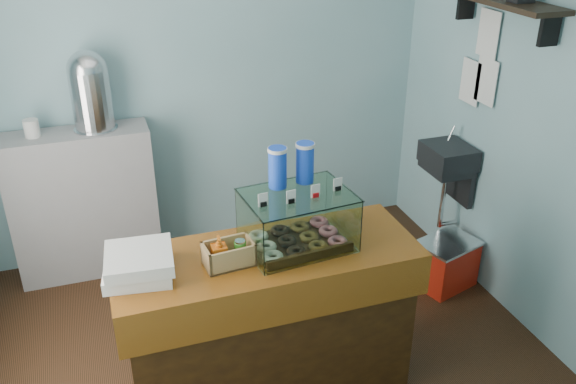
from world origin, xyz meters
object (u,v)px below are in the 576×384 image
object	(u,v)px
counter	(268,321)
red_cooler	(446,263)
coffee_urn	(90,89)
display_case	(296,213)

from	to	relation	value
counter	red_cooler	world-z (taller)	counter
coffee_urn	red_cooler	xyz separation A→B (m)	(2.24, -1.05, -1.21)
coffee_urn	red_cooler	world-z (taller)	coffee_urn
red_cooler	display_case	bearing A→B (deg)	-176.67
counter	coffee_urn	bearing A→B (deg)	115.07
counter	display_case	size ratio (longest dim) A/B	2.75
display_case	red_cooler	xyz separation A→B (m)	(1.32, 0.49, -0.89)
counter	display_case	bearing A→B (deg)	17.64
counter	display_case	world-z (taller)	display_case
red_cooler	counter	bearing A→B (deg)	-176.98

